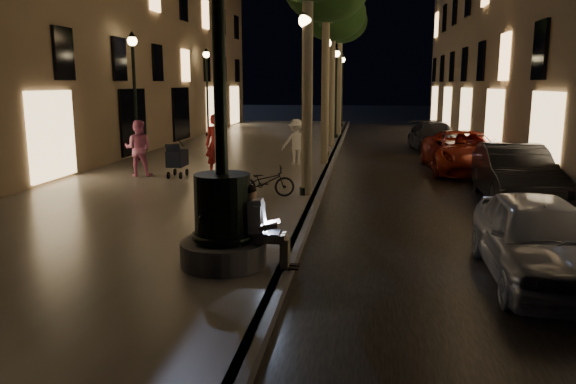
% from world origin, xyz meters
% --- Properties ---
extents(ground, '(120.00, 120.00, 0.00)m').
position_xyz_m(ground, '(0.00, 15.00, 0.00)').
color(ground, black).
rests_on(ground, ground).
extents(cobble_lane, '(6.00, 45.00, 0.02)m').
position_xyz_m(cobble_lane, '(3.00, 15.00, 0.01)').
color(cobble_lane, black).
rests_on(cobble_lane, ground).
extents(promenade, '(8.00, 45.00, 0.20)m').
position_xyz_m(promenade, '(-4.00, 15.00, 0.10)').
color(promenade, slate).
rests_on(promenade, ground).
extents(curb_strip, '(0.25, 45.00, 0.20)m').
position_xyz_m(curb_strip, '(0.00, 15.00, 0.10)').
color(curb_strip, '#59595B').
rests_on(curb_strip, ground).
extents(fountain_lamppost, '(1.40, 1.40, 5.21)m').
position_xyz_m(fountain_lamppost, '(-1.00, 2.00, 1.21)').
color(fountain_lamppost, '#59595B').
rests_on(fountain_lamppost, promenade).
extents(seated_man_laptop, '(0.97, 0.33, 1.34)m').
position_xyz_m(seated_man_laptop, '(-0.39, 2.00, 0.91)').
color(seated_man_laptop, gray).
rests_on(seated_man_laptop, promenade).
extents(tree_third, '(3.00, 3.00, 7.20)m').
position_xyz_m(tree_third, '(-0.30, 20.00, 6.14)').
color(tree_third, '#6B604C').
rests_on(tree_third, promenade).
extents(tree_far, '(3.00, 3.00, 7.50)m').
position_xyz_m(tree_far, '(-0.22, 26.00, 6.43)').
color(tree_far, '#6B604C').
rests_on(tree_far, promenade).
extents(lamp_curb_a, '(0.36, 0.36, 4.81)m').
position_xyz_m(lamp_curb_a, '(-0.30, 8.00, 3.24)').
color(lamp_curb_a, black).
rests_on(lamp_curb_a, promenade).
extents(lamp_curb_b, '(0.36, 0.36, 4.81)m').
position_xyz_m(lamp_curb_b, '(-0.30, 16.00, 3.24)').
color(lamp_curb_b, black).
rests_on(lamp_curb_b, promenade).
extents(lamp_curb_c, '(0.36, 0.36, 4.81)m').
position_xyz_m(lamp_curb_c, '(-0.30, 24.00, 3.24)').
color(lamp_curb_c, black).
rests_on(lamp_curb_c, promenade).
extents(lamp_curb_d, '(0.36, 0.36, 4.81)m').
position_xyz_m(lamp_curb_d, '(-0.30, 32.00, 3.24)').
color(lamp_curb_d, black).
rests_on(lamp_curb_d, promenade).
extents(lamp_left_b, '(0.36, 0.36, 4.81)m').
position_xyz_m(lamp_left_b, '(-7.40, 14.00, 3.24)').
color(lamp_left_b, black).
rests_on(lamp_left_b, promenade).
extents(lamp_left_c, '(0.36, 0.36, 4.81)m').
position_xyz_m(lamp_left_c, '(-7.40, 24.00, 3.24)').
color(lamp_left_c, black).
rests_on(lamp_left_c, promenade).
extents(stroller, '(0.51, 1.16, 1.19)m').
position_xyz_m(stroller, '(-4.56, 10.26, 0.79)').
color(stroller, black).
rests_on(stroller, promenade).
extents(car_front, '(1.76, 4.10, 1.38)m').
position_xyz_m(car_front, '(4.00, 2.48, 0.69)').
color(car_front, '#A9AAB1').
rests_on(car_front, ground).
extents(car_second, '(1.79, 4.71, 1.53)m').
position_xyz_m(car_second, '(5.20, 8.66, 0.77)').
color(car_second, black).
rests_on(car_second, ground).
extents(car_third, '(2.54, 5.29, 1.45)m').
position_xyz_m(car_third, '(4.72, 13.79, 0.73)').
color(car_third, maroon).
rests_on(car_third, ground).
extents(car_rear, '(2.32, 4.81, 1.35)m').
position_xyz_m(car_rear, '(4.45, 19.94, 0.67)').
color(car_rear, '#323137').
rests_on(car_rear, ground).
extents(pedestrian_red, '(0.81, 0.64, 1.95)m').
position_xyz_m(pedestrian_red, '(-3.46, 10.94, 1.18)').
color(pedestrian_red, red).
rests_on(pedestrian_red, promenade).
extents(pedestrian_pink, '(0.95, 0.78, 1.78)m').
position_xyz_m(pedestrian_pink, '(-5.86, 10.37, 1.09)').
color(pedestrian_pink, pink).
rests_on(pedestrian_pink, promenade).
extents(pedestrian_white, '(1.21, 0.94, 1.65)m').
position_xyz_m(pedestrian_white, '(-1.20, 13.57, 1.02)').
color(pedestrian_white, white).
rests_on(pedestrian_white, promenade).
extents(bicycle, '(1.60, 0.87, 0.80)m').
position_xyz_m(bicycle, '(-1.29, 7.58, 0.60)').
color(bicycle, black).
rests_on(bicycle, promenade).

